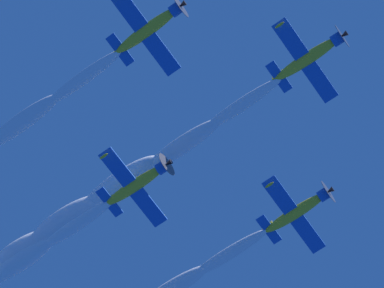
{
  "coord_description": "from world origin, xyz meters",
  "views": [
    {
      "loc": [
        -7.57,
        -18.2,
        1.55
      ],
      "look_at": [
        -12.49,
        10.47,
        64.99
      ],
      "focal_mm": 75.05,
      "sensor_mm": 36.0,
      "label": 1
    }
  ],
  "objects": [
    {
      "name": "airplane_lead",
      "position": [
        -1.39,
        4.82,
        66.42
      ],
      "size": [
        7.31,
        7.98,
        2.55
      ],
      "color": "gold"
    },
    {
      "name": "smoke_trail_lead",
      "position": [
        -28.35,
        18.32,
        66.48
      ],
      "size": [
        37.77,
        19.91,
        3.34
      ],
      "color": "white"
    },
    {
      "name": "airplane_right_wingman",
      "position": [
        -14.3,
        0.0,
        66.24
      ],
      "size": [
        7.27,
        7.97,
        2.49
      ],
      "color": "gold"
    },
    {
      "name": "airplane_slot_tail",
      "position": [
        -17.74,
        12.79,
        63.55
      ],
      "size": [
        7.29,
        7.97,
        2.5
      ],
      "color": "gold"
    },
    {
      "name": "airplane_left_wingman",
      "position": [
        -4.24,
        18.0,
        63.78
      ],
      "size": [
        7.27,
        7.96,
        2.51
      ],
      "color": "gold"
    }
  ]
}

